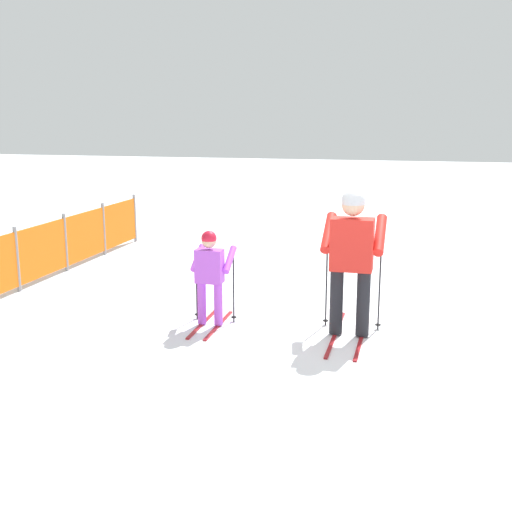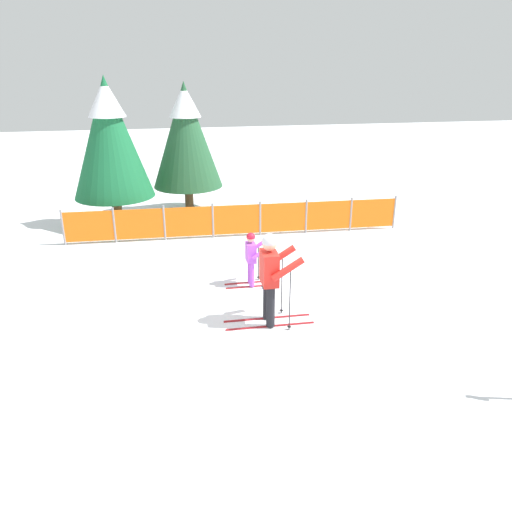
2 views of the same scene
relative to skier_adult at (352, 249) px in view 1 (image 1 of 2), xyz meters
name	(u,v)px [view 1 (image 1 of 2)]	position (x,y,z in m)	size (l,w,h in m)	color
ground_plane	(349,335)	(-0.02, 0.00, -1.07)	(60.00, 60.00, 0.00)	white
skier_adult	(352,249)	(0.00, 0.00, 0.00)	(1.69, 0.75, 1.79)	maroon
skier_child	(210,270)	(-0.04, 1.75, -0.35)	(1.15, 0.57, 1.23)	maroon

